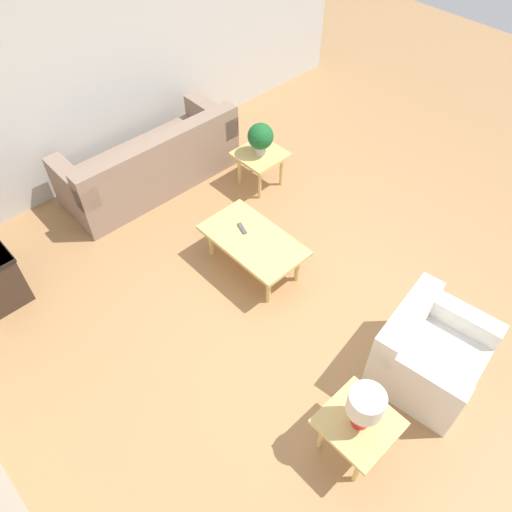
{
  "coord_description": "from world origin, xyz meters",
  "views": [
    {
      "loc": [
        -1.98,
        2.5,
        3.99
      ],
      "look_at": [
        0.28,
        0.38,
        0.55
      ],
      "focal_mm": 35.0,
      "sensor_mm": 36.0,
      "label": 1
    }
  ],
  "objects_px": {
    "sofa": "(152,164)",
    "side_table_lamp": "(358,426)",
    "armchair": "(428,354)",
    "side_table_plant": "(260,158)",
    "table_lamp": "(365,406)",
    "coffee_table": "(253,242)",
    "potted_plant": "(261,137)"
  },
  "relations": [
    {
      "from": "sofa",
      "to": "table_lamp",
      "type": "relative_size",
      "value": 5.34
    },
    {
      "from": "sofa",
      "to": "side_table_plant",
      "type": "xyz_separation_m",
      "value": [
        -0.88,
        -0.95,
        0.09
      ]
    },
    {
      "from": "side_table_lamp",
      "to": "potted_plant",
      "type": "xyz_separation_m",
      "value": [
        2.86,
        -1.72,
        0.29
      ]
    },
    {
      "from": "sofa",
      "to": "side_table_lamp",
      "type": "bearing_deg",
      "value": 79.28
    },
    {
      "from": "sofa",
      "to": "side_table_plant",
      "type": "bearing_deg",
      "value": 138.05
    },
    {
      "from": "side_table_plant",
      "to": "side_table_lamp",
      "type": "relative_size",
      "value": 1.0
    },
    {
      "from": "side_table_plant",
      "to": "side_table_lamp",
      "type": "xyz_separation_m",
      "value": [
        -2.86,
        1.72,
        0.0
      ]
    },
    {
      "from": "armchair",
      "to": "side_table_plant",
      "type": "bearing_deg",
      "value": 67.09
    },
    {
      "from": "armchair",
      "to": "side_table_lamp",
      "type": "relative_size",
      "value": 1.8
    },
    {
      "from": "table_lamp",
      "to": "side_table_plant",
      "type": "bearing_deg",
      "value": -31.02
    },
    {
      "from": "armchair",
      "to": "side_table_plant",
      "type": "distance_m",
      "value": 2.95
    },
    {
      "from": "armchair",
      "to": "side_table_plant",
      "type": "height_order",
      "value": "armchair"
    },
    {
      "from": "armchair",
      "to": "table_lamp",
      "type": "distance_m",
      "value": 1.05
    },
    {
      "from": "coffee_table",
      "to": "side_table_lamp",
      "type": "xyz_separation_m",
      "value": [
        -1.93,
        0.74,
        0.02
      ]
    },
    {
      "from": "armchair",
      "to": "table_lamp",
      "type": "bearing_deg",
      "value": 172.47
    },
    {
      "from": "coffee_table",
      "to": "potted_plant",
      "type": "distance_m",
      "value": 1.39
    },
    {
      "from": "side_table_lamp",
      "to": "table_lamp",
      "type": "height_order",
      "value": "table_lamp"
    },
    {
      "from": "table_lamp",
      "to": "potted_plant",
      "type": "bearing_deg",
      "value": -31.02
    },
    {
      "from": "sofa",
      "to": "side_table_plant",
      "type": "distance_m",
      "value": 1.29
    },
    {
      "from": "side_table_plant",
      "to": "coffee_table",
      "type": "bearing_deg",
      "value": 133.35
    },
    {
      "from": "potted_plant",
      "to": "side_table_lamp",
      "type": "bearing_deg",
      "value": 148.98
    },
    {
      "from": "potted_plant",
      "to": "table_lamp",
      "type": "height_order",
      "value": "table_lamp"
    },
    {
      "from": "armchair",
      "to": "side_table_lamp",
      "type": "distance_m",
      "value": 0.97
    },
    {
      "from": "coffee_table",
      "to": "side_table_plant",
      "type": "relative_size",
      "value": 2.01
    },
    {
      "from": "coffee_table",
      "to": "potted_plant",
      "type": "xyz_separation_m",
      "value": [
        0.93,
        -0.98,
        0.31
      ]
    },
    {
      "from": "armchair",
      "to": "side_table_lamp",
      "type": "bearing_deg",
      "value": 172.47
    },
    {
      "from": "side_table_plant",
      "to": "table_lamp",
      "type": "bearing_deg",
      "value": 148.98
    },
    {
      "from": "coffee_table",
      "to": "table_lamp",
      "type": "xyz_separation_m",
      "value": [
        -1.93,
        0.74,
        0.35
      ]
    },
    {
      "from": "side_table_plant",
      "to": "sofa",
      "type": "bearing_deg",
      "value": 47.08
    },
    {
      "from": "sofa",
      "to": "potted_plant",
      "type": "distance_m",
      "value": 1.35
    },
    {
      "from": "potted_plant",
      "to": "table_lamp",
      "type": "distance_m",
      "value": 3.34
    },
    {
      "from": "sofa",
      "to": "coffee_table",
      "type": "bearing_deg",
      "value": 89.78
    }
  ]
}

